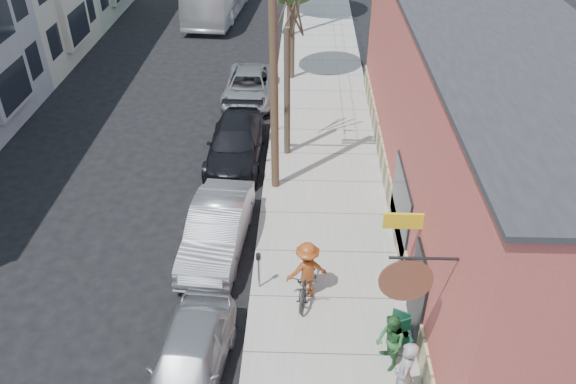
{
  "coord_description": "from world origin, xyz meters",
  "views": [
    {
      "loc": [
        3.46,
        -11.45,
        11.73
      ],
      "look_at": [
        2.99,
        3.28,
        1.5
      ],
      "focal_mm": 35.0,
      "sensor_mm": 36.0,
      "label": 1
    }
  ],
  "objects_px": {
    "car_3": "(249,87)",
    "car_2": "(236,143)",
    "patio_chair_b": "(401,329)",
    "car_1": "(217,229)",
    "parking_meter_far": "(276,113)",
    "patio_chair_a": "(402,338)",
    "patron_grey": "(404,375)",
    "utility_pole_near": "(271,47)",
    "cyclist": "(307,270)",
    "patron_green": "(390,343)",
    "parking_meter_near": "(259,265)",
    "car_0": "(189,360)",
    "tree_bare": "(287,94)"
  },
  "relations": [
    {
      "from": "car_3",
      "to": "car_2",
      "type": "bearing_deg",
      "value": -89.25
    },
    {
      "from": "patio_chair_b",
      "to": "car_1",
      "type": "xyz_separation_m",
      "value": [
        -5.26,
        3.73,
        0.19
      ]
    },
    {
      "from": "parking_meter_far",
      "to": "car_3",
      "type": "bearing_deg",
      "value": 113.87
    },
    {
      "from": "patio_chair_a",
      "to": "car_3",
      "type": "relative_size",
      "value": 0.18
    },
    {
      "from": "patio_chair_a",
      "to": "patron_grey",
      "type": "distance_m",
      "value": 1.64
    },
    {
      "from": "patron_grey",
      "to": "patio_chair_b",
      "type": "bearing_deg",
      "value": -173.66
    },
    {
      "from": "car_2",
      "to": "utility_pole_near",
      "type": "bearing_deg",
      "value": -50.39
    },
    {
      "from": "cyclist",
      "to": "car_1",
      "type": "xyz_separation_m",
      "value": [
        -2.82,
        2.1,
        -0.28
      ]
    },
    {
      "from": "patron_grey",
      "to": "car_2",
      "type": "bearing_deg",
      "value": -141.74
    },
    {
      "from": "patron_green",
      "to": "car_3",
      "type": "xyz_separation_m",
      "value": [
        -4.85,
        15.45,
        -0.29
      ]
    },
    {
      "from": "patio_chair_b",
      "to": "patron_green",
      "type": "bearing_deg",
      "value": -92.8
    },
    {
      "from": "utility_pole_near",
      "to": "patron_grey",
      "type": "height_order",
      "value": "utility_pole_near"
    },
    {
      "from": "car_3",
      "to": "patio_chair_a",
      "type": "bearing_deg",
      "value": -69.95
    },
    {
      "from": "cyclist",
      "to": "car_3",
      "type": "relative_size",
      "value": 0.37
    },
    {
      "from": "utility_pole_near",
      "to": "patio_chair_a",
      "type": "bearing_deg",
      "value": -63.91
    },
    {
      "from": "parking_meter_near",
      "to": "patio_chair_a",
      "type": "xyz_separation_m",
      "value": [
        3.8,
        -2.19,
        -0.39
      ]
    },
    {
      "from": "parking_meter_far",
      "to": "patron_grey",
      "type": "height_order",
      "value": "patron_grey"
    },
    {
      "from": "utility_pole_near",
      "to": "car_2",
      "type": "relative_size",
      "value": 1.95
    },
    {
      "from": "patio_chair_a",
      "to": "car_3",
      "type": "bearing_deg",
      "value": 88.72
    },
    {
      "from": "parking_meter_near",
      "to": "car_2",
      "type": "height_order",
      "value": "car_2"
    },
    {
      "from": "patio_chair_a",
      "to": "parking_meter_far",
      "type": "bearing_deg",
      "value": 87.39
    },
    {
      "from": "parking_meter_near",
      "to": "patron_green",
      "type": "height_order",
      "value": "patron_green"
    },
    {
      "from": "parking_meter_far",
      "to": "cyclist",
      "type": "bearing_deg",
      "value": -82.01
    },
    {
      "from": "car_2",
      "to": "patio_chair_b",
      "type": "bearing_deg",
      "value": -58.95
    },
    {
      "from": "car_2",
      "to": "car_3",
      "type": "relative_size",
      "value": 1.05
    },
    {
      "from": "car_0",
      "to": "patron_green",
      "type": "bearing_deg",
      "value": 10.77
    },
    {
      "from": "patio_chair_b",
      "to": "car_2",
      "type": "relative_size",
      "value": 0.17
    },
    {
      "from": "car_1",
      "to": "patron_grey",
      "type": "bearing_deg",
      "value": -43.7
    },
    {
      "from": "utility_pole_near",
      "to": "cyclist",
      "type": "bearing_deg",
      "value": -77.45
    },
    {
      "from": "patron_green",
      "to": "car_3",
      "type": "relative_size",
      "value": 0.34
    },
    {
      "from": "patron_green",
      "to": "car_0",
      "type": "xyz_separation_m",
      "value": [
        -4.85,
        -0.5,
        -0.24
      ]
    },
    {
      "from": "patron_green",
      "to": "car_2",
      "type": "height_order",
      "value": "patron_green"
    },
    {
      "from": "parking_meter_near",
      "to": "parking_meter_far",
      "type": "relative_size",
      "value": 1.0
    },
    {
      "from": "tree_bare",
      "to": "patron_grey",
      "type": "height_order",
      "value": "tree_bare"
    },
    {
      "from": "car_0",
      "to": "car_2",
      "type": "height_order",
      "value": "car_2"
    },
    {
      "from": "parking_meter_near",
      "to": "parking_meter_far",
      "type": "distance_m",
      "value": 9.52
    },
    {
      "from": "parking_meter_near",
      "to": "patron_green",
      "type": "distance_m",
      "value": 4.32
    },
    {
      "from": "car_3",
      "to": "car_0",
      "type": "bearing_deg",
      "value": -89.25
    },
    {
      "from": "patron_green",
      "to": "utility_pole_near",
      "type": "bearing_deg",
      "value": -171.11
    },
    {
      "from": "tree_bare",
      "to": "utility_pole_near",
      "type": "bearing_deg",
      "value": -99.75
    },
    {
      "from": "patio_chair_a",
      "to": "patio_chair_b",
      "type": "relative_size",
      "value": 1.0
    },
    {
      "from": "patio_chair_b",
      "to": "car_3",
      "type": "distance_m",
      "value": 15.58
    },
    {
      "from": "patron_grey",
      "to": "cyclist",
      "type": "bearing_deg",
      "value": -133.9
    },
    {
      "from": "tree_bare",
      "to": "car_2",
      "type": "height_order",
      "value": "tree_bare"
    },
    {
      "from": "car_1",
      "to": "car_2",
      "type": "bearing_deg",
      "value": 94.29
    },
    {
      "from": "cyclist",
      "to": "car_2",
      "type": "relative_size",
      "value": 0.36
    },
    {
      "from": "parking_meter_far",
      "to": "utility_pole_near",
      "type": "bearing_deg",
      "value": -88.1
    },
    {
      "from": "patio_chair_b",
      "to": "patron_grey",
      "type": "height_order",
      "value": "patron_grey"
    },
    {
      "from": "tree_bare",
      "to": "cyclist",
      "type": "bearing_deg",
      "value": -84.07
    },
    {
      "from": "parking_meter_far",
      "to": "cyclist",
      "type": "height_order",
      "value": "cyclist"
    }
  ]
}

